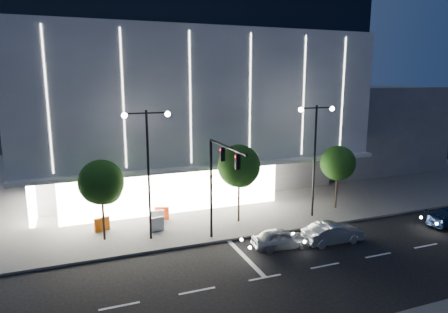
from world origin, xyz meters
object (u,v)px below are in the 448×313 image
tree_right (338,165)px  barrier_c (162,213)px  car_second (333,233)px  barrier_a (102,224)px  traffic_mast (218,173)px  tree_mid (239,168)px  car_lead (281,239)px  street_lamp_east (315,145)px  barrier_d (157,217)px  tree_left (102,185)px  street_lamp_west (148,156)px  barrier_b (156,224)px

tree_right → barrier_c: tree_right is taller
car_second → barrier_a: size_ratio=3.86×
traffic_mast → barrier_a: traffic_mast is taller
tree_mid → car_lead: (0.73, -5.32, -3.67)m
street_lamp_east → barrier_d: 13.43m
tree_mid → car_lead: size_ratio=1.59×
traffic_mast → barrier_c: traffic_mast is taller
traffic_mast → tree_right: bearing=17.0°
tree_left → car_lead: 12.44m
street_lamp_west → barrier_a: size_ratio=8.18×
street_lamp_east → tree_mid: (-5.97, 1.02, -1.62)m
car_lead → street_lamp_west: bearing=66.3°
tree_mid → barrier_d: tree_mid is taller
traffic_mast → tree_mid: traffic_mast is taller
tree_right → barrier_a: size_ratio=5.01×
tree_left → tree_mid: tree_mid is taller
traffic_mast → barrier_a: 9.85m
street_lamp_east → tree_left: size_ratio=1.57×
car_lead → barrier_b: car_lead is taller
tree_right → barrier_a: (-19.05, 1.66, -3.23)m
street_lamp_east → tree_left: 16.12m
car_lead → barrier_c: size_ratio=3.52×
tree_right → car_second: tree_right is taller
car_second → barrier_d: 12.97m
barrier_b → street_lamp_west: bearing=-124.5°
street_lamp_west → street_lamp_east: 13.00m
car_lead → barrier_c: car_lead is taller
barrier_b → tree_right: bearing=-9.3°
street_lamp_east → tree_left: (-15.97, 1.02, -1.92)m
car_second → barrier_d: bearing=54.9°
street_lamp_east → barrier_d: (-12.01, 2.81, -5.31)m
street_lamp_east → car_lead: street_lamp_east is taller
car_lead → barrier_a: 12.84m
traffic_mast → car_second: (7.50, -2.12, -4.33)m
street_lamp_east → barrier_a: street_lamp_east is taller
street_lamp_east → barrier_c: size_ratio=8.18×
street_lamp_east → car_second: street_lamp_east is taller
tree_left → barrier_d: 5.51m
tree_mid → barrier_b: bearing=177.2°
street_lamp_east → car_second: (-1.50, -4.79, -5.26)m
street_lamp_west → street_lamp_east: same height
street_lamp_west → street_lamp_east: bearing=0.0°
street_lamp_east → car_lead: 8.61m
traffic_mast → street_lamp_east: size_ratio=0.79×
car_lead → barrier_c: bearing=43.8°
tree_left → barrier_b: tree_left is taller
tree_left → barrier_b: size_ratio=5.20×
street_lamp_west → car_second: (11.50, -4.79, -5.26)m
traffic_mast → street_lamp_east: (9.00, 2.66, 0.93)m
street_lamp_east → tree_mid: bearing=170.3°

